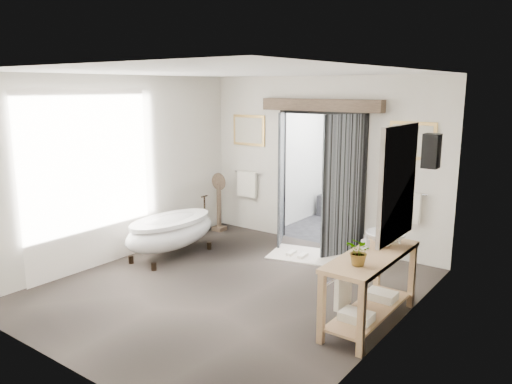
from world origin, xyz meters
TOP-DOWN VIEW (x-y plane):
  - ground_plane at (0.00, 0.00)m, footprint 5.00×5.00m
  - room_shell at (-0.04, -0.13)m, footprint 4.52×5.02m
  - shower_room at (0.00, 3.99)m, footprint 2.22×2.01m
  - back_wall_dressing at (0.00, 2.32)m, footprint 3.82×0.76m
  - clawfoot_tub at (-1.62, 0.46)m, footprint 0.79×1.77m
  - vanity at (1.95, 0.14)m, footprint 0.57×1.60m
  - pedestal_mirror at (-1.96, 2.06)m, footprint 0.33×0.21m
  - rug at (0.17, 1.80)m, footprint 1.35×1.06m
  - slippers at (0.05, 1.66)m, footprint 0.34×0.25m
  - basin at (1.97, 0.55)m, footprint 0.57×0.57m
  - plant at (2.01, -0.27)m, footprint 0.33×0.30m
  - soap_bottle_a at (1.83, 0.28)m, footprint 0.09×0.09m
  - soap_bottle_b at (1.94, 0.74)m, footprint 0.13×0.13m

SIDE VIEW (x-z plane):
  - ground_plane at x=0.00m, z-range 0.00..0.00m
  - rug at x=0.17m, z-range 0.00..0.01m
  - slippers at x=0.05m, z-range 0.01..0.06m
  - clawfoot_tub at x=-1.62m, z-range -0.01..0.86m
  - pedestal_mirror at x=-1.96m, z-range -0.08..1.04m
  - vanity at x=1.95m, z-range 0.08..0.93m
  - shower_room at x=0.00m, z-range -0.35..2.16m
  - soap_bottle_b at x=1.94m, z-range 0.85..1.01m
  - basin at x=1.97m, z-range 0.85..1.01m
  - soap_bottle_a at x=1.83m, z-range 0.85..1.02m
  - plant at x=2.01m, z-range 0.85..1.16m
  - back_wall_dressing at x=0.00m, z-range 0.30..2.82m
  - room_shell at x=-0.04m, z-range 0.40..3.31m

